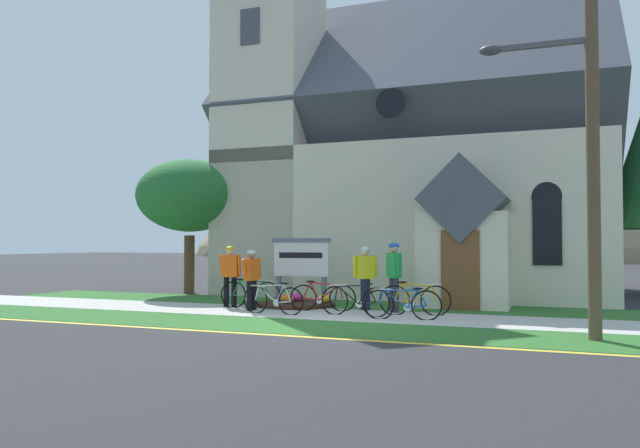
% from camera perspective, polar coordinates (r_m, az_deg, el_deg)
% --- Properties ---
extents(ground, '(140.00, 140.00, 0.00)m').
position_cam_1_polar(ground, '(17.24, 4.98, -7.63)').
color(ground, '#2B2B2D').
extents(sidewalk_slab, '(32.00, 2.34, 0.01)m').
position_cam_1_polar(sidewalk_slab, '(15.08, 3.18, -8.47)').
color(sidewalk_slab, '#B7B5AD').
rests_on(sidewalk_slab, ground).
extents(grass_verge, '(32.00, 2.24, 0.01)m').
position_cam_1_polar(grass_verge, '(12.93, 0.09, -9.61)').
color(grass_verge, '#2D6628').
rests_on(grass_verge, ground).
extents(church_lawn, '(24.00, 2.52, 0.01)m').
position_cam_1_polar(church_lawn, '(17.40, 5.61, -7.57)').
color(church_lawn, '#2D6628').
rests_on(church_lawn, ground).
extents(curb_paint_stripe, '(28.00, 0.16, 0.01)m').
position_cam_1_polar(curb_paint_stripe, '(11.76, -2.12, -10.41)').
color(curb_paint_stripe, yellow).
rests_on(curb_paint_stripe, ground).
extents(church_building, '(13.11, 10.72, 13.09)m').
position_cam_1_polar(church_building, '(22.80, 7.94, 5.51)').
color(church_building, beige).
rests_on(church_building, ground).
extents(church_sign, '(1.76, 0.19, 1.90)m').
position_cam_1_polar(church_sign, '(17.53, -1.78, -3.42)').
color(church_sign, slate).
rests_on(church_sign, ground).
extents(flower_bed, '(2.24, 2.24, 0.34)m').
position_cam_1_polar(flower_bed, '(17.23, -2.21, -7.39)').
color(flower_bed, '#382319').
rests_on(flower_bed, ground).
extents(bicycle_green, '(1.71, 0.43, 0.84)m').
position_cam_1_polar(bicycle_green, '(15.22, 8.81, -6.95)').
color(bicycle_green, black).
rests_on(bicycle_green, ground).
extents(bicycle_silver, '(1.71, 0.20, 0.81)m').
position_cam_1_polar(bicycle_silver, '(15.33, -4.38, -7.01)').
color(bicycle_silver, black).
rests_on(bicycle_silver, ground).
extents(bicycle_blue, '(1.79, 0.20, 0.83)m').
position_cam_1_polar(bicycle_blue, '(14.94, 3.30, -7.11)').
color(bicycle_blue, black).
rests_on(bicycle_blue, ground).
extents(bicycle_white, '(1.72, 0.19, 0.82)m').
position_cam_1_polar(bicycle_white, '(16.69, -6.53, -6.51)').
color(bicycle_white, black).
rests_on(bicycle_white, ground).
extents(bicycle_red, '(1.77, 0.32, 0.76)m').
position_cam_1_polar(bicycle_red, '(14.29, 7.75, -7.39)').
color(bicycle_red, black).
rests_on(bicycle_red, ground).
extents(bicycle_black, '(1.66, 0.51, 0.80)m').
position_cam_1_polar(bicycle_black, '(15.97, 0.25, -6.81)').
color(bicycle_black, black).
rests_on(bicycle_black, ground).
extents(cyclist_in_green_jersey, '(0.47, 0.68, 1.77)m').
position_cam_1_polar(cyclist_in_green_jersey, '(15.69, 6.91, -4.36)').
color(cyclist_in_green_jersey, '#2D2D33').
rests_on(cyclist_in_green_jersey, ground).
extents(cyclist_in_yellow_jersey, '(0.66, 0.29, 1.68)m').
position_cam_1_polar(cyclist_in_yellow_jersey, '(16.98, -8.35, -4.38)').
color(cyclist_in_yellow_jersey, black).
rests_on(cyclist_in_yellow_jersey, ground).
extents(cyclist_in_blue_jersey, '(0.29, 0.71, 1.58)m').
position_cam_1_polar(cyclist_in_blue_jersey, '(16.13, -6.37, -4.78)').
color(cyclist_in_blue_jersey, black).
rests_on(cyclist_in_blue_jersey, ground).
extents(cyclist_in_orange_jersey, '(0.59, 0.44, 1.66)m').
position_cam_1_polar(cyclist_in_orange_jersey, '(16.13, 4.23, -4.57)').
color(cyclist_in_orange_jersey, '#191E38').
rests_on(cyclist_in_orange_jersey, ground).
extents(utility_pole, '(3.12, 0.28, 7.93)m').
position_cam_1_polar(utility_pole, '(12.55, 23.51, 10.48)').
color(utility_pole, brown).
rests_on(utility_pole, ground).
extents(yard_deciduous_tree, '(3.69, 3.69, 4.69)m').
position_cam_1_polar(yard_deciduous_tree, '(21.97, -12.03, 2.55)').
color(yard_deciduous_tree, '#4C3823').
rests_on(yard_deciduous_tree, ground).
extents(distant_hill, '(98.21, 42.97, 20.62)m').
position_cam_1_polar(distant_hill, '(77.34, 22.43, -2.89)').
color(distant_hill, '#847A5B').
rests_on(distant_hill, ground).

